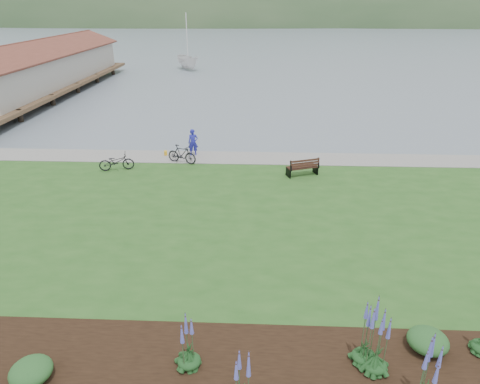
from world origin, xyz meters
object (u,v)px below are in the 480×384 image
at_px(person, 193,140).
at_px(sailboat, 189,70).
at_px(park_bench, 303,167).
at_px(bicycle_a, 116,162).

distance_m(person, sailboat, 37.99).
bearing_deg(park_bench, sailboat, 87.03).
distance_m(park_bench, bicycle_a, 10.36).
bearing_deg(person, park_bench, -38.30).
xyz_separation_m(bicycle_a, sailboat, (-2.21, 40.09, -0.90)).
bearing_deg(bicycle_a, person, -71.29).
xyz_separation_m(park_bench, bicycle_a, (-10.35, 0.39, -0.02)).
height_order(bicycle_a, sailboat, sailboat).
xyz_separation_m(person, bicycle_a, (-3.94, -2.63, -0.47)).
relative_size(park_bench, bicycle_a, 0.95).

